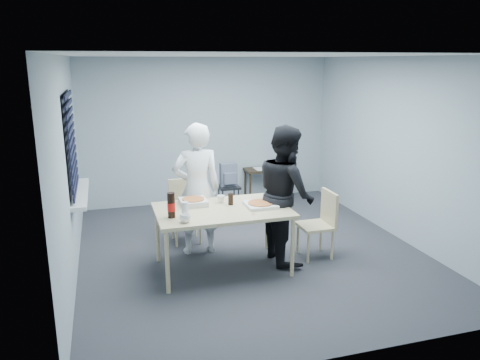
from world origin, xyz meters
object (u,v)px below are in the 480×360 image
object	(u,v)px
backpack	(229,175)
mug_a	(185,218)
chair_far	(185,206)
stool	(229,192)
person_black	(286,194)
soda_bottle	(171,206)
person_white	(197,189)
dining_table	(222,213)
side_table	(268,172)
chair_right	(322,219)
mug_b	(221,199)

from	to	relation	value
backpack	mug_a	size ratio (longest dim) A/B	3.17
chair_far	stool	distance (m)	1.34
person_black	stool	bearing A→B (deg)	6.09
soda_bottle	mug_a	bearing A→B (deg)	-60.01
person_white	person_black	world-z (taller)	same
dining_table	side_table	xyz separation A→B (m)	(1.58, 2.72, -0.22)
chair_right	person_black	size ratio (longest dim) A/B	0.50
chair_far	person_black	distance (m)	1.58
person_white	soda_bottle	bearing A→B (deg)	59.53
person_black	stool	xyz separation A→B (m)	(-0.21, 2.01, -0.51)
chair_far	person_black	bearing A→B (deg)	-42.54
person_black	stool	distance (m)	2.08
mug_a	side_table	bearing A→B (deg)	55.72
person_white	stool	world-z (taller)	person_white
stool	backpack	size ratio (longest dim) A/B	1.26
mug_a	person_black	bearing A→B (deg)	17.44
chair_right	dining_table	bearing A→B (deg)	-179.76
side_table	mug_a	world-z (taller)	mug_a
chair_right	person_black	bearing A→B (deg)	172.66
dining_table	person_black	xyz separation A→B (m)	(0.86, 0.07, 0.16)
chair_far	side_table	world-z (taller)	chair_far
person_white	backpack	bearing A→B (deg)	-119.68
dining_table	mug_a	distance (m)	0.64
side_table	backpack	size ratio (longest dim) A/B	2.26
dining_table	chair_far	world-z (taller)	chair_far
person_black	mug_a	world-z (taller)	person_black
backpack	soda_bottle	bearing A→B (deg)	-112.79
dining_table	chair_right	bearing A→B (deg)	0.24
dining_table	chair_right	distance (m)	1.37
stool	dining_table	bearing A→B (deg)	-107.12
chair_far	side_table	xyz separation A→B (m)	(1.86, 1.61, -0.00)
dining_table	side_table	distance (m)	3.16
mug_a	person_white	bearing A→B (deg)	71.29
side_table	mug_a	size ratio (longest dim) A/B	7.17
backpack	stool	bearing A→B (deg)	97.17
backpack	mug_a	world-z (taller)	mug_a
chair_right	soda_bottle	size ratio (longest dim) A/B	3.02
person_white	stool	distance (m)	1.75
dining_table	stool	bearing A→B (deg)	72.88
person_black	side_table	world-z (taller)	person_black
side_table	mug_a	bearing A→B (deg)	-124.28
chair_far	dining_table	bearing A→B (deg)	-75.99
chair_far	backpack	bearing A→B (deg)	46.35
soda_bottle	backpack	bearing A→B (deg)	60.04
dining_table	side_table	bearing A→B (deg)	59.80
chair_right	mug_a	distance (m)	1.93
chair_far	backpack	world-z (taller)	chair_far
dining_table	mug_b	size ratio (longest dim) A/B	16.17
person_black	mug_a	size ratio (longest dim) A/B	14.39
side_table	soda_bottle	distance (m)	3.66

